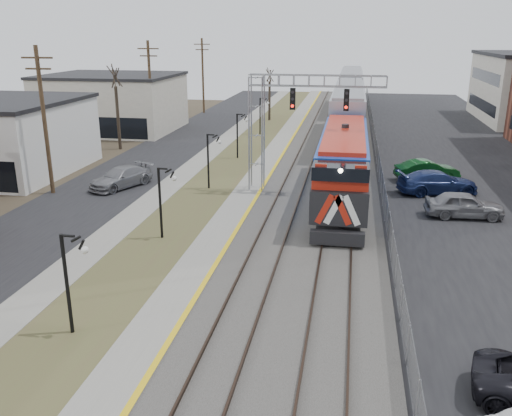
# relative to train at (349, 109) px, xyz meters

# --- Properties ---
(street_west) EXTENTS (7.00, 120.00, 0.04)m
(street_west) POSITION_rel_train_xyz_m (-17.00, -15.83, -2.86)
(street_west) COLOR black
(street_west) RESTS_ON ground
(sidewalk) EXTENTS (2.00, 120.00, 0.08)m
(sidewalk) POSITION_rel_train_xyz_m (-12.50, -15.83, -2.84)
(sidewalk) COLOR gray
(sidewalk) RESTS_ON ground
(grass_median) EXTENTS (4.00, 120.00, 0.06)m
(grass_median) POSITION_rel_train_xyz_m (-9.50, -15.83, -2.85)
(grass_median) COLOR #4F542C
(grass_median) RESTS_ON ground
(platform) EXTENTS (2.00, 120.00, 0.24)m
(platform) POSITION_rel_train_xyz_m (-6.50, -15.83, -2.76)
(platform) COLOR gray
(platform) RESTS_ON ground
(ballast_bed) EXTENTS (8.00, 120.00, 0.20)m
(ballast_bed) POSITION_rel_train_xyz_m (-1.50, -15.83, -2.78)
(ballast_bed) COLOR #595651
(ballast_bed) RESTS_ON ground
(parking_lot) EXTENTS (16.00, 120.00, 0.04)m
(parking_lot) POSITION_rel_train_xyz_m (10.50, -15.83, -2.86)
(parking_lot) COLOR black
(parking_lot) RESTS_ON ground
(platform_edge) EXTENTS (0.24, 120.00, 0.01)m
(platform_edge) POSITION_rel_train_xyz_m (-5.62, -15.83, -2.64)
(platform_edge) COLOR gold
(platform_edge) RESTS_ON platform
(track_near) EXTENTS (1.58, 120.00, 0.15)m
(track_near) POSITION_rel_train_xyz_m (-3.50, -15.83, -2.61)
(track_near) COLOR #2D2119
(track_near) RESTS_ON ballast_bed
(track_far) EXTENTS (1.58, 120.00, 0.15)m
(track_far) POSITION_rel_train_xyz_m (-0.00, -15.83, -2.61)
(track_far) COLOR #2D2119
(track_far) RESTS_ON ballast_bed
(train) EXTENTS (3.00, 63.05, 5.33)m
(train) POSITION_rel_train_xyz_m (0.00, 0.00, 0.00)
(train) COLOR #1540AC
(train) RESTS_ON ground
(signal_gantry) EXTENTS (9.00, 1.07, 8.15)m
(signal_gantry) POSITION_rel_train_xyz_m (-4.28, -22.84, 2.70)
(signal_gantry) COLOR gray
(signal_gantry) RESTS_ON ground
(lampposts) EXTENTS (0.14, 62.14, 4.00)m
(lampposts) POSITION_rel_train_xyz_m (-9.50, -32.54, -0.88)
(lampposts) COLOR black
(lampposts) RESTS_ON ground
(utility_poles) EXTENTS (0.28, 80.28, 10.00)m
(utility_poles) POSITION_rel_train_xyz_m (-20.00, -25.83, 2.12)
(utility_poles) COLOR #4C3823
(utility_poles) RESTS_ON ground
(fence) EXTENTS (0.04, 120.00, 1.60)m
(fence) POSITION_rel_train_xyz_m (2.70, -15.83, -2.08)
(fence) COLOR gray
(fence) RESTS_ON ground
(bare_trees) EXTENTS (12.30, 42.30, 5.95)m
(bare_trees) POSITION_rel_train_xyz_m (-18.16, -11.92, -0.18)
(bare_trees) COLOR #382D23
(bare_trees) RESTS_ON ground
(car_lot_d) EXTENTS (5.92, 3.61, 1.60)m
(car_lot_d) POSITION_rel_train_xyz_m (6.52, -21.27, -2.08)
(car_lot_d) COLOR navy
(car_lot_d) RESTS_ON ground
(car_lot_e) EXTENTS (4.70, 2.09, 1.57)m
(car_lot_e) POSITION_rel_train_xyz_m (7.42, -26.26, -2.10)
(car_lot_e) COLOR slate
(car_lot_e) RESTS_ON ground
(car_lot_f) EXTENTS (4.97, 2.83, 1.55)m
(car_lot_f) POSITION_rel_train_xyz_m (6.23, -17.80, -2.11)
(car_lot_f) COLOR #0D4418
(car_lot_f) RESTS_ON ground
(car_street_b) EXTENTS (3.99, 5.43, 1.46)m
(car_street_b) POSITION_rel_train_xyz_m (-15.85, -23.61, -2.15)
(car_street_b) COLOR slate
(car_street_b) RESTS_ON ground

